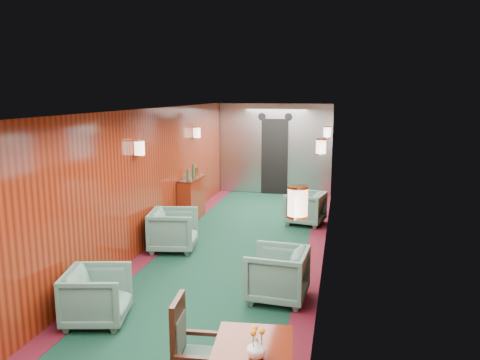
# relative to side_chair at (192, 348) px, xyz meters

# --- Properties ---
(room) EXTENTS (12.00, 12.10, 2.40)m
(room) POSITION_rel_side_chair_xyz_m (-0.55, 2.88, 1.11)
(room) COLOR #0E3322
(room) RESTS_ON ground
(bulkhead) EXTENTS (2.98, 0.17, 2.39)m
(bulkhead) POSITION_rel_side_chair_xyz_m (-0.55, 8.80, 0.66)
(bulkhead) COLOR #AEB0B5
(bulkhead) RESTS_ON ground
(windows_right) EXTENTS (0.02, 8.60, 0.80)m
(windows_right) POSITION_rel_side_chair_xyz_m (0.94, 3.13, 0.92)
(windows_right) COLOR silver
(windows_right) RESTS_ON ground
(wall_sconces) EXTENTS (2.97, 7.97, 0.25)m
(wall_sconces) POSITION_rel_side_chair_xyz_m (-0.55, 3.45, 1.26)
(wall_sconces) COLOR #F7E1C0
(wall_sconces) RESTS_ON ground
(side_chair) EXTENTS (0.47, 0.49, 0.97)m
(side_chair) POSITION_rel_side_chair_xyz_m (0.00, 0.00, 0.00)
(side_chair) COLOR #1D443D
(side_chair) RESTS_ON ground
(credenza) EXTENTS (0.32, 1.01, 1.18)m
(credenza) POSITION_rel_side_chair_xyz_m (-1.89, 5.77, -0.06)
(credenza) COLOR maroon
(credenza) RESTS_ON ground
(flower_vase) EXTENTS (0.17, 0.17, 0.16)m
(flower_vase) POSITION_rel_side_chair_xyz_m (0.60, -0.25, 0.22)
(flower_vase) COLOR white
(flower_vase) RESTS_ON dining_table
(armchair_left_near) EXTENTS (0.85, 0.83, 0.65)m
(armchair_left_near) POSITION_rel_side_chair_xyz_m (-1.55, 1.18, -0.20)
(armchair_left_near) COLOR #1D443D
(armchair_left_near) RESTS_ON ground
(armchair_left_far) EXTENTS (0.89, 0.87, 0.71)m
(armchair_left_far) POSITION_rel_side_chair_xyz_m (-1.57, 3.81, -0.17)
(armchair_left_far) COLOR #1D443D
(armchair_left_far) RESTS_ON ground
(armchair_right_near) EXTENTS (0.81, 0.79, 0.69)m
(armchair_right_near) POSITION_rel_side_chair_xyz_m (0.43, 2.24, -0.18)
(armchair_right_near) COLOR #1D443D
(armchair_right_near) RESTS_ON ground
(armchair_right_far) EXTENTS (0.88, 0.86, 0.67)m
(armchair_right_far) POSITION_rel_side_chair_xyz_m (0.50, 5.92, -0.19)
(armchair_right_far) COLOR #1D443D
(armchair_right_far) RESTS_ON ground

